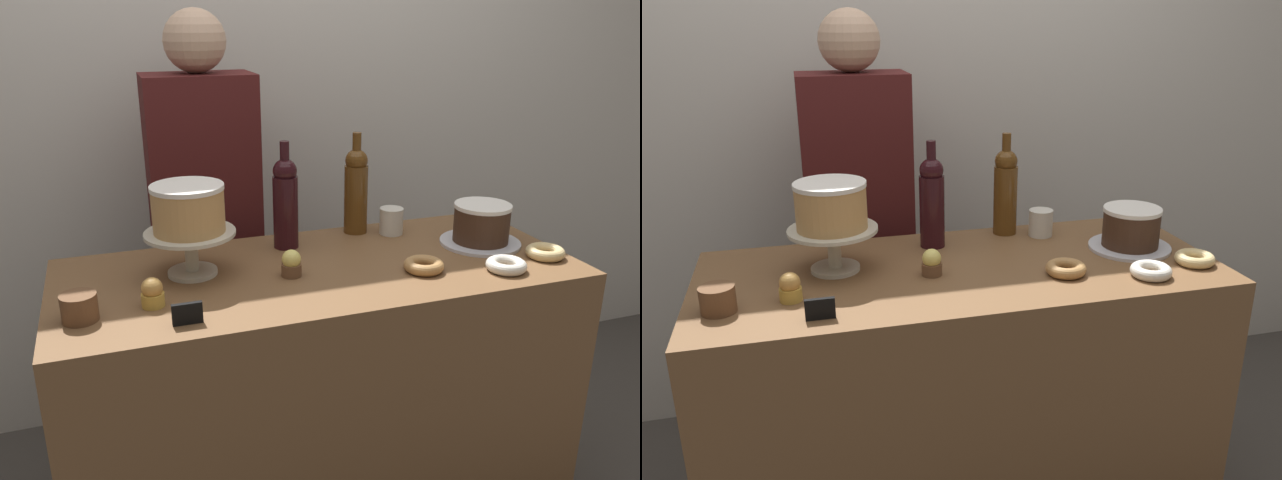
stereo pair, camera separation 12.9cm
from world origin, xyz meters
TOP-DOWN VIEW (x-y plane):
  - back_wall at (0.00, 0.88)m, footprint 6.00×0.05m
  - display_counter at (0.00, 0.00)m, footprint 1.45×0.62m
  - cake_stand_pedestal at (-0.35, 0.06)m, footprint 0.24×0.24m
  - white_layer_cake at (-0.35, 0.06)m, footprint 0.19×0.19m
  - silver_serving_platter at (0.53, 0.01)m, footprint 0.25×0.25m
  - chocolate_round_cake at (0.53, 0.01)m, footprint 0.17×0.17m
  - wine_bottle_dark_red at (-0.04, 0.19)m, footprint 0.08×0.08m
  - wine_bottle_amber at (0.21, 0.25)m, footprint 0.08×0.08m
  - cupcake_lemon at (-0.09, -0.04)m, footprint 0.06×0.06m
  - cupcake_caramel at (-0.47, -0.11)m, footprint 0.06×0.06m
  - donut_glazed at (0.65, -0.15)m, footprint 0.11×0.11m
  - donut_maple at (0.26, -0.12)m, footprint 0.11×0.11m
  - donut_sugar at (0.48, -0.20)m, footprint 0.11×0.11m
  - cookie_stack at (-0.64, -0.13)m, footprint 0.08×0.08m
  - price_sign_chalkboard at (-0.40, -0.23)m, footprint 0.07×0.01m
  - coffee_cup_ceramic at (0.31, 0.20)m, footprint 0.08×0.08m
  - barista_figure at (-0.23, 0.54)m, footprint 0.36×0.22m

SIDE VIEW (x-z plane):
  - display_counter at x=0.00m, z-range 0.00..0.91m
  - barista_figure at x=-0.23m, z-range 0.04..1.64m
  - silver_serving_platter at x=0.53m, z-range 0.91..0.92m
  - donut_glazed at x=0.65m, z-range 0.91..0.94m
  - donut_maple at x=0.26m, z-range 0.91..0.94m
  - donut_sugar at x=0.48m, z-range 0.91..0.94m
  - price_sign_chalkboard at x=-0.40m, z-range 0.91..0.96m
  - cookie_stack at x=-0.64m, z-range 0.91..0.97m
  - cupcake_lemon at x=-0.09m, z-range 0.91..0.98m
  - cupcake_caramel at x=-0.47m, z-range 0.91..0.98m
  - coffee_cup_ceramic at x=0.31m, z-range 0.91..0.99m
  - chocolate_round_cake at x=0.53m, z-range 0.92..1.04m
  - cake_stand_pedestal at x=-0.35m, z-range 0.93..1.05m
  - wine_bottle_dark_red at x=-0.04m, z-range 0.89..1.21m
  - wine_bottle_amber at x=0.21m, z-range 0.89..1.21m
  - white_layer_cake at x=-0.35m, z-range 1.03..1.16m
  - back_wall at x=0.00m, z-range 0.00..2.60m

